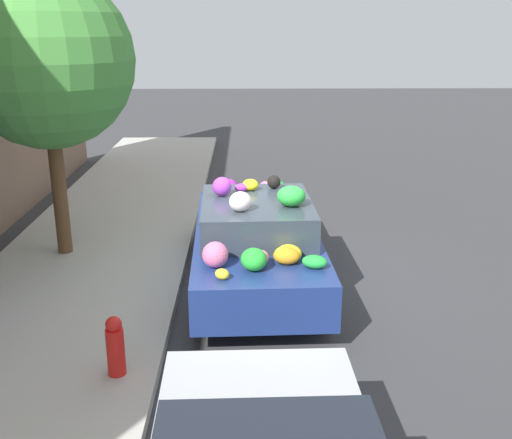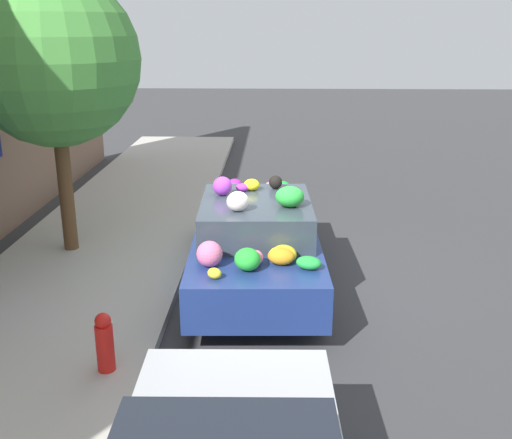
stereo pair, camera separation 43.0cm
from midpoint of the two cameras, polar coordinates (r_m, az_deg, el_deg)
The scene contains 5 objects.
ground_plane at distance 9.37m, azimuth 1.01°, elevation -6.14°, with size 60.00×60.00×0.00m, color #38383A.
sidewalk_curb at distance 9.75m, azimuth -15.13°, elevation -5.34°, with size 24.00×3.20×0.14m.
street_tree at distance 10.20m, azimuth -17.63°, elevation 14.26°, with size 2.76×2.76×4.56m.
fire_hydrant at distance 6.92m, azimuth -12.47°, elevation -11.37°, with size 0.20×0.20×0.70m.
art_car at distance 9.05m, azimuth 1.37°, elevation -1.95°, with size 4.40×1.96×1.68m.
Camera 2 is at (-8.54, -0.32, 3.84)m, focal length 42.00 mm.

